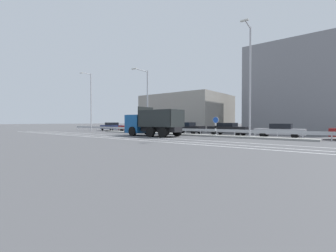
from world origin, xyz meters
TOP-DOWN VIEW (x-y plane):
  - ground_plane at (0.00, 0.00)m, footprint 320.00×320.00m
  - lane_strip_0 at (-1.40, -2.31)m, footprint 50.34×0.16m
  - lane_strip_1 at (-1.40, -4.26)m, footprint 50.34×0.16m
  - lane_strip_2 at (-1.40, -5.58)m, footprint 50.34×0.16m
  - median_island at (0.00, 2.68)m, footprint 27.68×1.10m
  - median_guardrail at (0.00, 3.82)m, footprint 50.34×0.09m
  - dump_truck at (-2.29, -0.52)m, footprint 6.92×2.82m
  - median_road_sign at (4.57, 2.68)m, footprint 0.67×0.16m
  - street_lamp_0 at (-18.69, 2.67)m, footprint 0.71×1.99m
  - street_lamp_1 at (-5.25, 2.34)m, footprint 0.71×2.76m
  - street_lamp_2 at (8.17, 2.52)m, footprint 0.72×2.48m
  - parked_car_0 at (-17.58, 6.17)m, footprint 4.54×2.13m
  - parked_car_1 at (-11.81, 5.74)m, footprint 4.31×2.16m
  - parked_car_2 at (-6.85, 6.02)m, footprint 4.32×1.93m
  - parked_car_3 at (-1.21, 6.01)m, footprint 4.44×2.07m
  - parked_car_4 at (4.45, 6.22)m, footprint 4.88×2.04m
  - parked_car_5 at (10.15, 5.80)m, footprint 4.69×1.96m
  - background_building_0 at (-9.99, 19.22)m, footprint 15.26×12.65m
  - background_building_1 at (10.60, 22.19)m, footprint 17.56×8.72m
  - church_tower at (-0.25, 33.98)m, footprint 3.60×3.60m

SIDE VIEW (x-z plane):
  - ground_plane at x=0.00m, z-range 0.00..0.00m
  - lane_strip_0 at x=-1.40m, z-range 0.00..0.01m
  - lane_strip_1 at x=-1.40m, z-range 0.00..0.01m
  - lane_strip_2 at x=-1.40m, z-range 0.00..0.01m
  - median_island at x=0.00m, z-range 0.00..0.18m
  - median_guardrail at x=0.00m, z-range 0.18..0.96m
  - parked_car_5 at x=10.15m, z-range 0.01..1.42m
  - parked_car_1 at x=-11.81m, z-range 0.01..1.49m
  - parked_car_0 at x=-17.58m, z-range 0.01..1.48m
  - parked_car_4 at x=4.45m, z-range 0.02..1.49m
  - parked_car_2 at x=-6.85m, z-range -0.01..1.53m
  - parked_car_3 at x=-1.21m, z-range 0.01..1.53m
  - median_road_sign at x=4.57m, z-range 0.04..2.17m
  - dump_truck at x=-2.29m, z-range -0.41..2.88m
  - background_building_0 at x=-9.99m, z-range 0.00..6.85m
  - street_lamp_1 at x=-5.25m, z-range 0.54..8.89m
  - street_lamp_0 at x=-18.69m, z-range 0.46..10.28m
  - street_lamp_2 at x=8.17m, z-range 0.53..11.18m
  - church_tower at x=-0.25m, z-range -0.58..13.74m
  - background_building_1 at x=10.60m, z-range 0.00..13.95m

